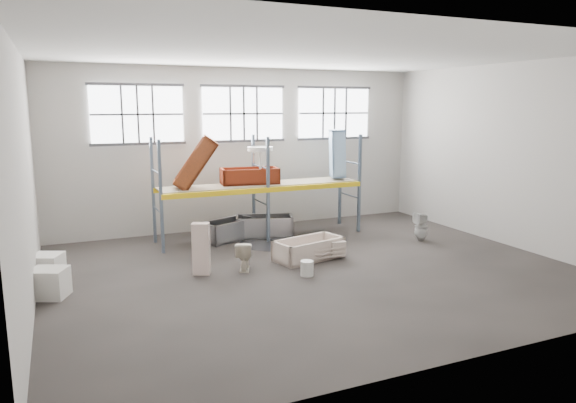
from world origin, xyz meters
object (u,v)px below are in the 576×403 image
blue_tub_upright (337,153)px  bucket (307,268)px  steel_tub_right (264,226)px  carton_near (49,283)px  toilet_beige (244,255)px  rust_tub_flat (250,176)px  cistern_tall (201,249)px  toilet_white (421,226)px  steel_tub_left (228,230)px  bathtub_beige (309,249)px

blue_tub_upright → bucket: bearing=-126.9°
steel_tub_right → carton_near: 6.58m
blue_tub_upright → toilet_beige: bearing=-145.3°
toilet_beige → bucket: size_ratio=2.00×
rust_tub_flat → blue_tub_upright: size_ratio=1.14×
cistern_tall → toilet_white: size_ratio=1.47×
cistern_tall → steel_tub_right: size_ratio=0.72×
steel_tub_right → bucket: size_ratio=4.81×
toilet_white → steel_tub_right: bearing=-118.0°
steel_tub_left → carton_near: size_ratio=2.27×
bathtub_beige → rust_tub_flat: (-0.57, 2.79, 1.56)m
bathtub_beige → carton_near: size_ratio=2.54×
carton_near → steel_tub_right: bearing=27.1°
blue_tub_upright → steel_tub_right: bearing=178.2°
steel_tub_right → rust_tub_flat: size_ratio=1.00×
steel_tub_right → blue_tub_upright: blue_tub_upright is taller
bucket → blue_tub_upright: bearing=53.1°
bathtub_beige → carton_near: 6.04m
toilet_beige → rust_tub_flat: bearing=-89.0°
cistern_tall → blue_tub_upright: (5.04, 2.71, 1.79)m
steel_tub_left → steel_tub_right: bearing=-1.2°
toilet_white → steel_tub_left: (-5.08, 2.32, -0.12)m
toilet_white → bucket: toilet_white is taller
steel_tub_left → bucket: (0.65, -3.90, -0.12)m
toilet_white → blue_tub_upright: blue_tub_upright is taller
toilet_white → steel_tub_left: size_ratio=0.52×
bathtub_beige → toilet_beige: 1.81m
blue_tub_upright → carton_near: bearing=-160.5°
rust_tub_flat → steel_tub_right: bearing=-16.6°
toilet_white → rust_tub_flat: bearing=-116.9°
bathtub_beige → cistern_tall: size_ratio=1.46×
cistern_tall → carton_near: bearing=-152.1°
toilet_white → steel_tub_right: toilet_white is taller
toilet_white → steel_tub_left: 5.58m
bucket → steel_tub_left: bearing=99.5°
bathtub_beige → blue_tub_upright: size_ratio=1.21×
bathtub_beige → toilet_white: bearing=-7.5°
toilet_beige → cistern_tall: 1.05m
bathtub_beige → bucket: bearing=-130.7°
steel_tub_left → carton_near: (-4.75, -3.02, 0.01)m
bathtub_beige → toilet_white: (3.79, 0.38, 0.15)m
toilet_beige → cistern_tall: bearing=18.8°
bathtub_beige → bucket: size_ratio=5.08×
blue_tub_upright → toilet_white: bearing=-54.8°
steel_tub_left → rust_tub_flat: rust_tub_flat is taller
steel_tub_right → rust_tub_flat: bearing=163.4°
bucket → carton_near: carton_near is taller
rust_tub_flat → carton_near: rust_tub_flat is taller
rust_tub_flat → bathtub_beige: bearing=-78.4°
toilet_beige → toilet_white: size_ratio=0.85×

